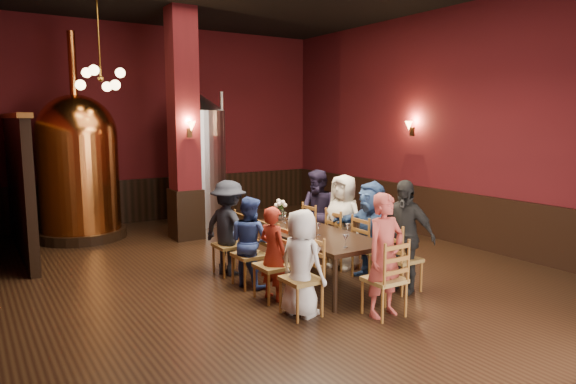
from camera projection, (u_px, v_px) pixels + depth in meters
room at (269, 128)px, 7.85m from camera, size 10.00×10.02×4.50m
wainscot_right at (441, 214)px, 10.20m from camera, size 0.08×9.90×1.00m
wainscot_back at (165, 198)px, 12.25m from camera, size 7.90×0.08×1.00m
column at (184, 126)px, 10.04m from camera, size 0.58×0.58×4.50m
partition at (20, 187)px, 8.98m from camera, size 0.22×3.50×2.40m
pendant_cluster at (101, 79)px, 9.20m from camera, size 0.90×0.90×1.70m
sconce_wall at (412, 128)px, 10.60m from camera, size 0.20×0.20×0.36m
sconce_column at (189, 129)px, 9.79m from camera, size 0.20×0.20×0.36m
dining_table at (311, 236)px, 7.50m from camera, size 1.00×2.40×0.75m
chair_0 at (301, 279)px, 6.24m from camera, size 0.46×0.46×0.92m
person_0 at (301, 263)px, 6.21m from camera, size 0.58×0.74×1.32m
chair_1 at (273, 266)px, 6.80m from camera, size 0.46×0.46×0.92m
person_1 at (273, 253)px, 6.78m from camera, size 0.40×0.51×1.26m
chair_2 at (250, 254)px, 7.35m from camera, size 0.46×0.46×0.92m
person_2 at (249, 242)px, 7.33m from camera, size 0.52×0.70×1.30m
chair_3 at (229, 245)px, 7.91m from camera, size 0.46×0.46×0.92m
person_3 at (229, 228)px, 7.88m from camera, size 0.85×1.08×1.46m
chair_4 at (402, 258)px, 7.14m from camera, size 0.46×0.46×0.92m
person_4 at (403, 236)px, 7.10m from camera, size 0.68×1.00×1.57m
chair_5 at (370, 248)px, 7.70m from camera, size 0.46×0.46×0.92m
person_5 at (371, 230)px, 7.66m from camera, size 0.48×1.39×1.48m
chair_6 at (343, 240)px, 8.26m from camera, size 0.46×0.46×0.92m
person_6 at (343, 222)px, 8.21m from camera, size 0.65×0.84×1.51m
chair_7 at (318, 232)px, 8.82m from camera, size 0.46×0.46×0.92m
person_7 at (319, 214)px, 8.77m from camera, size 0.55×0.81×1.53m
chair_8 at (384, 279)px, 6.23m from camera, size 0.46×0.46×0.92m
person_8 at (385, 255)px, 6.19m from camera, size 0.57×0.39×1.51m
copper_kettle at (78, 165)px, 10.15m from camera, size 1.99×1.99×4.05m
steel_vessel at (199, 159)px, 11.63m from camera, size 1.59×1.59×2.98m
rose_vase at (281, 206)px, 8.34m from camera, size 0.21×0.21×0.35m
wine_glass_0 at (285, 218)px, 8.14m from camera, size 0.07×0.07×0.17m
wine_glass_1 at (319, 229)px, 7.27m from camera, size 0.07×0.07×0.17m
wine_glass_2 at (346, 241)px, 6.57m from camera, size 0.07×0.07×0.17m
wine_glass_3 at (289, 224)px, 7.64m from camera, size 0.07×0.07×0.17m
wine_glass_4 at (306, 219)px, 8.04m from camera, size 0.07×0.07×0.17m
wine_glass_5 at (348, 230)px, 7.25m from camera, size 0.07×0.07×0.17m
wine_glass_6 at (304, 223)px, 7.73m from camera, size 0.07×0.07×0.17m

